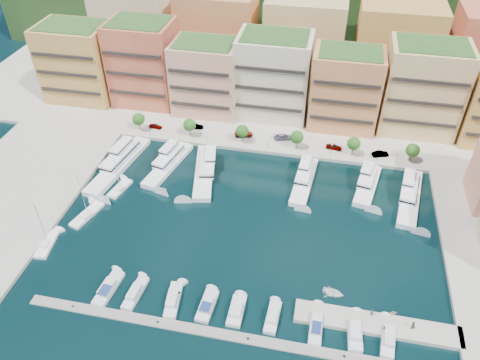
{
  "coord_description": "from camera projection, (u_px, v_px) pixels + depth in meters",
  "views": [
    {
      "loc": [
        14.6,
        -79.06,
        79.53
      ],
      "look_at": [
        -3.72,
        9.6,
        6.0
      ],
      "focal_mm": 35.0,
      "sensor_mm": 36.0,
      "label": 1
    }
  ],
  "objects": [
    {
      "name": "yacht_1",
      "position": [
        169.0,
        162.0,
        130.47
      ],
      "size": [
        8.73,
        21.86,
        7.3
      ],
      "color": "white",
      "rests_on": "ground"
    },
    {
      "name": "hillside",
      "position": [
        297.0,
        45.0,
        196.15
      ],
      "size": [
        240.0,
        40.0,
        58.0
      ],
      "primitive_type": "cube",
      "color": "#1C3114",
      "rests_on": "ground"
    },
    {
      "name": "cruiser_8",
      "position": [
        355.0,
        332.0,
        89.44
      ],
      "size": [
        3.17,
        8.62,
        2.55
      ],
      "color": "silver",
      "rests_on": "ground"
    },
    {
      "name": "south_pontoon",
      "position": [
        202.0,
        331.0,
        90.19
      ],
      "size": [
        72.0,
        2.2,
        0.35
      ],
      "primitive_type": "cube",
      "color": "gray",
      "rests_on": "ground"
    },
    {
      "name": "car_0",
      "position": [
        156.0,
        126.0,
        143.94
      ],
      "size": [
        4.09,
        2.02,
        1.34
      ],
      "primitive_type": "imported",
      "rotation": [
        0.0,
        0.0,
        1.46
      ],
      "color": "gray",
      "rests_on": "north_quay"
    },
    {
      "name": "ground",
      "position": [
        247.0,
        226.0,
        112.53
      ],
      "size": [
        400.0,
        400.0,
        0.0
      ],
      "primitive_type": "plane",
      "color": "black",
      "rests_on": "ground"
    },
    {
      "name": "tree_5",
      "position": [
        413.0,
        150.0,
        128.72
      ],
      "size": [
        3.8,
        3.8,
        5.65
      ],
      "color": "#473323",
      "rests_on": "north_quay"
    },
    {
      "name": "lamppost_0",
      "position": [
        149.0,
        127.0,
        139.49
      ],
      "size": [
        0.3,
        0.3,
        4.2
      ],
      "color": "black",
      "rests_on": "north_quay"
    },
    {
      "name": "backblock_3",
      "position": [
        395.0,
        50.0,
        153.2
      ],
      "size": [
        26.0,
        18.0,
        30.0
      ],
      "primitive_type": "cube",
      "color": "#BC8044",
      "rests_on": "north_quay"
    },
    {
      "name": "sailboat_2",
      "position": [
        120.0,
        189.0,
        122.8
      ],
      "size": [
        4.38,
        8.22,
        13.2
      ],
      "color": "white",
      "rests_on": "ground"
    },
    {
      "name": "yacht_0",
      "position": [
        120.0,
        162.0,
        130.5
      ],
      "size": [
        8.93,
        27.71,
        7.3
      ],
      "color": "white",
      "rests_on": "ground"
    },
    {
      "name": "lamppost_2",
      "position": [
        268.0,
        141.0,
        133.83
      ],
      "size": [
        0.3,
        0.3,
        4.2
      ],
      "color": "black",
      "rests_on": "north_quay"
    },
    {
      "name": "car_5",
      "position": [
        380.0,
        154.0,
        132.45
      ],
      "size": [
        5.01,
        3.17,
        1.56
      ],
      "primitive_type": "imported",
      "rotation": [
        0.0,
        0.0,
        1.92
      ],
      "color": "gray",
      "rests_on": "north_quay"
    },
    {
      "name": "apartment_3",
      "position": [
        273.0,
        76.0,
        143.66
      ],
      "size": [
        22.0,
        16.5,
        25.8
      ],
      "color": "beige",
      "rests_on": "north_quay"
    },
    {
      "name": "cruiser_6",
      "position": [
        273.0,
        317.0,
        91.94
      ],
      "size": [
        2.75,
        7.59,
        2.55
      ],
      "color": "silver",
      "rests_on": "ground"
    },
    {
      "name": "apartment_2",
      "position": [
        206.0,
        77.0,
        146.38
      ],
      "size": [
        20.0,
        15.5,
        22.8
      ],
      "color": "tan",
      "rests_on": "north_quay"
    },
    {
      "name": "tender_0",
      "position": [
        333.0,
        293.0,
        96.64
      ],
      "size": [
        4.96,
        3.97,
        0.92
      ],
      "primitive_type": "imported",
      "rotation": [
        0.0,
        0.0,
        1.37
      ],
      "color": "white",
      "rests_on": "ground"
    },
    {
      "name": "finger_pier",
      "position": [
        376.0,
        326.0,
        91.09
      ],
      "size": [
        32.0,
        5.0,
        2.0
      ],
      "primitive_type": "cube",
      "color": "#9E998E",
      "rests_on": "ground"
    },
    {
      "name": "car_3",
      "position": [
        283.0,
        137.0,
        139.15
      ],
      "size": [
        5.84,
        3.71,
        1.58
      ],
      "primitive_type": "imported",
      "rotation": [
        0.0,
        0.0,
        1.87
      ],
      "color": "gray",
      "rests_on": "north_quay"
    },
    {
      "name": "sailboat_1",
      "position": [
        87.0,
        215.0,
        114.99
      ],
      "size": [
        5.39,
        10.25,
        13.2
      ],
      "color": "white",
      "rests_on": "ground"
    },
    {
      "name": "cruiser_2",
      "position": [
        135.0,
        293.0,
        96.43
      ],
      "size": [
        3.12,
        8.66,
        2.55
      ],
      "color": "silver",
      "rests_on": "ground"
    },
    {
      "name": "cruiser_1",
      "position": [
        108.0,
        289.0,
        97.33
      ],
      "size": [
        3.71,
        9.35,
        2.66
      ],
      "color": "silver",
      "rests_on": "ground"
    },
    {
      "name": "car_1",
      "position": [
        196.0,
        127.0,
        143.65
      ],
      "size": [
        4.59,
        2.4,
        1.44
      ],
      "primitive_type": "imported",
      "rotation": [
        0.0,
        0.0,
        1.78
      ],
      "color": "gray",
      "rests_on": "north_quay"
    },
    {
      "name": "cruiser_4",
      "position": [
        207.0,
        306.0,
        94.01
      ],
      "size": [
        3.22,
        7.89,
        2.66
      ],
      "color": "silver",
      "rests_on": "ground"
    },
    {
      "name": "apartment_1",
      "position": [
        144.0,
        62.0,
        149.94
      ],
      "size": [
        20.0,
        16.5,
        26.8
      ],
      "color": "#D27446",
      "rests_on": "north_quay"
    },
    {
      "name": "apartment_5",
      "position": [
        423.0,
        88.0,
        136.43
      ],
      "size": [
        22.0,
        16.5,
        26.8
      ],
      "color": "#DAC373",
      "rests_on": "north_quay"
    },
    {
      "name": "cruiser_5",
      "position": [
        236.0,
        311.0,
        93.09
      ],
      "size": [
        2.86,
        7.24,
        2.55
      ],
      "color": "silver",
      "rests_on": "ground"
    },
    {
      "name": "backblock_1",
      "position": [
        218.0,
        36.0,
        162.62
      ],
      "size": [
        26.0,
        18.0,
        30.0
      ],
      "primitive_type": "cube",
      "color": "#D68950",
      "rests_on": "north_quay"
    },
    {
      "name": "backblock_2",
      "position": [
        304.0,
        43.0,
        157.91
      ],
      "size": [
        26.0,
        18.0,
        30.0
      ],
      "primitive_type": "cube",
      "color": "#DAC373",
      "rests_on": "north_quay"
    },
    {
      "name": "tree_3",
      "position": [
        297.0,
        137.0,
        133.75
      ],
      "size": [
        3.8,
        3.8,
        5.65
      ],
      "color": "#473323",
      "rests_on": "north_quay"
    },
    {
      "name": "yacht_2",
      "position": [
        205.0,
        169.0,
        128.08
      ],
      "size": [
        9.35,
        23.84,
        7.3
      ],
      "color": "white",
      "rests_on": "ground"
    },
    {
      "name": "backblock_0",
      "position": [
        136.0,
        29.0,
        167.33
      ],
      "size": [
        26.0,
        18.0,
        30.0
      ],
      "primitive_type": "cube",
      "color": "beige",
      "rests_on": "north_quay"
    },
    {
      "name": "cruiser_9",
      "position": [
        388.0,
        338.0,
        88.45
      ],
      "size": [
        3.31,
        8.97,
        2.55
      ],
      "color": "silver",
      "rests_on": "ground"
    },
    {
      "name": "apartment_4",
      "position": [
        345.0,
        89.0,
        139.31
      ],
      "size": [
        20.0,
        15.5,
        23.8
      ],
      "color": "#D68950",
      "rests_on": "north_quay"
    },
    {
      "name": "person_0",
      "position": [
        372.0,
        312.0,
        91.27
      ],
      "size": [
        0.62,
        0.76,
        1.79
      ],
      "primitive_type": "imported",
      "rotation": [
        0.0,
        0.0,
        1.91
      ],
      "color": "#242748",
      "rests_on": "finger_pier"
    },
    {
      "name": "tender_3",
      "position": [
        393.0,
        313.0,
        92.9
      ],
      "size": [
        1.97,
        1.83,
        0.84
      ],
      "primitive_type": "imported",
      "rotation": [
        0.0,
        0.0,
        1.91
      ],
      "color": "beige",
      "rests_on": "ground"
    },
    {
      "name": "yacht_6",
      "position": [
        410.0,
        194.0,
        119.73
      ],
      "size": [
        8.02,
        23.3,
        7.3
      ],
      "color": "white",
      "rests_on": "ground"
    },
    {
      "name": "person_1",
      "position": [
        412.0,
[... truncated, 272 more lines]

